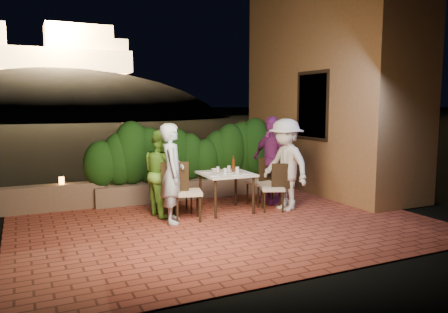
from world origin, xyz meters
TOP-DOWN VIEW (x-y plane):
  - ground at (0.00, 0.00)m, footprint 400.00×400.00m
  - terrace_floor at (0.00, 0.50)m, footprint 7.00×6.00m
  - building_wall at (3.60, 2.00)m, footprint 1.60×5.00m
  - window_pane at (2.82, 1.50)m, footprint 0.08×1.00m
  - window_frame at (2.81, 1.50)m, footprint 0.06×1.15m
  - planter at (0.20, 2.30)m, footprint 4.20×0.55m
  - hedge at (0.20, 2.30)m, footprint 4.00×0.70m
  - parapet at (-2.80, 2.30)m, footprint 2.20×0.30m
  - hill at (2.00, 60.00)m, footprint 52.00×40.00m
  - fortress at (2.00, 60.00)m, footprint 26.00×8.00m
  - dining_table at (0.33, 0.80)m, footprint 0.94×0.94m
  - plate_nw at (0.01, 0.60)m, footprint 0.20×0.20m
  - plate_sw at (0.02, 1.03)m, footprint 0.22×0.22m
  - plate_ne at (0.62, 0.56)m, footprint 0.23×0.23m
  - plate_se at (0.59, 1.03)m, footprint 0.23×0.23m
  - plate_centre at (0.34, 0.77)m, footprint 0.21×0.21m
  - plate_front at (0.40, 0.51)m, footprint 0.22×0.22m
  - glass_nw at (0.23, 0.63)m, footprint 0.07×0.07m
  - glass_sw at (0.26, 1.01)m, footprint 0.06×0.06m
  - glass_ne at (0.51, 0.70)m, footprint 0.07×0.07m
  - glass_se at (0.46, 0.94)m, footprint 0.07×0.07m
  - beer_bottle at (0.51, 0.85)m, footprint 0.06×0.06m
  - bowl at (0.26, 1.12)m, footprint 0.19×0.19m
  - chair_left_front at (-0.54, 0.55)m, footprint 0.59×0.59m
  - chair_left_back at (-0.49, 1.08)m, footprint 0.42×0.42m
  - chair_right_front at (1.17, 0.50)m, footprint 0.56×0.56m
  - chair_right_back at (1.21, 1.05)m, footprint 0.50×0.50m
  - diner_blue at (-0.83, 0.53)m, footprint 0.58×0.72m
  - diner_green at (-0.85, 1.07)m, footprint 0.70×0.85m
  - diner_white at (1.43, 0.47)m, footprint 0.83×1.23m
  - diner_purple at (1.50, 1.09)m, footprint 0.64×1.12m
  - parapet_lamp at (-2.48, 2.30)m, footprint 0.10×0.10m

SIDE VIEW (x-z plane):
  - hill at x=2.00m, z-range -15.00..7.00m
  - terrace_floor at x=0.00m, z-range -0.15..0.00m
  - ground at x=0.00m, z-range -0.02..-0.02m
  - planter at x=0.20m, z-range 0.00..0.40m
  - parapet at x=-2.80m, z-range 0.00..0.50m
  - dining_table at x=0.33m, z-range 0.00..0.75m
  - chair_left_back at x=-0.49m, z-range 0.00..0.85m
  - chair_right_front at x=1.17m, z-range 0.00..0.91m
  - chair_right_back at x=1.21m, z-range 0.00..0.96m
  - chair_left_front at x=-0.54m, z-range 0.00..1.04m
  - parapet_lamp at x=-2.48m, z-range 0.50..0.64m
  - plate_nw at x=0.01m, z-range 0.75..0.76m
  - plate_centre at x=0.34m, z-range 0.75..0.76m
  - plate_sw at x=0.02m, z-range 0.75..0.76m
  - plate_front at x=0.40m, z-range 0.75..0.76m
  - plate_ne at x=0.62m, z-range 0.75..0.76m
  - plate_se at x=0.59m, z-range 0.75..0.76m
  - bowl at x=0.26m, z-range 0.75..0.79m
  - diner_green at x=-0.85m, z-range 0.00..1.58m
  - glass_sw at x=0.26m, z-range 0.75..0.85m
  - glass_se at x=0.46m, z-range 0.75..0.86m
  - glass_ne at x=0.51m, z-range 0.75..0.87m
  - glass_nw at x=0.23m, z-range 0.75..0.87m
  - diner_blue at x=-0.83m, z-range 0.00..1.72m
  - diner_white at x=1.43m, z-range 0.00..1.76m
  - diner_purple at x=1.50m, z-range 0.00..1.80m
  - beer_bottle at x=0.51m, z-range 0.75..1.06m
  - hedge at x=0.20m, z-range 0.40..1.50m
  - window_pane at x=2.82m, z-range 1.30..2.70m
  - window_frame at x=2.81m, z-range 1.23..2.77m
  - building_wall at x=3.60m, z-range 0.00..5.00m
  - fortress at x=2.00m, z-range 6.50..14.50m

